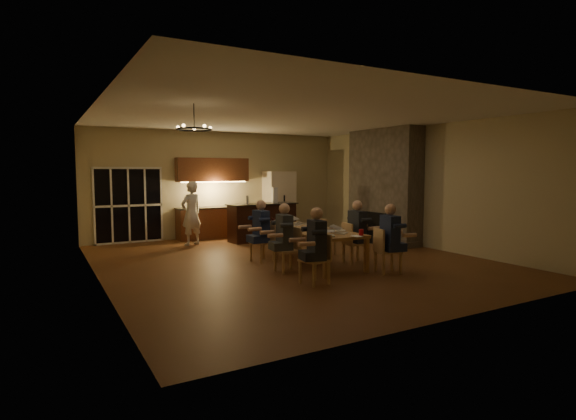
# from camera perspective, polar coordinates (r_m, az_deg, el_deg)

# --- Properties ---
(floor) EXTENTS (9.00, 9.00, 0.00)m
(floor) POSITION_cam_1_polar(r_m,az_deg,el_deg) (10.12, 0.53, -6.51)
(floor) COLOR brown
(floor) RESTS_ON ground
(back_wall) EXTENTS (8.00, 0.04, 3.20)m
(back_wall) POSITION_cam_1_polar(r_m,az_deg,el_deg) (14.02, -8.73, 3.23)
(back_wall) COLOR tan
(back_wall) RESTS_ON ground
(left_wall) EXTENTS (0.04, 9.00, 3.20)m
(left_wall) POSITION_cam_1_polar(r_m,az_deg,el_deg) (8.65, -23.22, 1.82)
(left_wall) COLOR tan
(left_wall) RESTS_ON ground
(right_wall) EXTENTS (0.04, 9.00, 3.20)m
(right_wall) POSITION_cam_1_polar(r_m,az_deg,el_deg) (12.42, 16.85, 2.85)
(right_wall) COLOR tan
(right_wall) RESTS_ON ground
(ceiling) EXTENTS (8.00, 9.00, 0.04)m
(ceiling) POSITION_cam_1_polar(r_m,az_deg,el_deg) (9.99, 0.55, 11.91)
(ceiling) COLOR white
(ceiling) RESTS_ON back_wall
(french_doors) EXTENTS (1.86, 0.08, 2.10)m
(french_doors) POSITION_cam_1_polar(r_m,az_deg,el_deg) (13.29, -19.58, 0.53)
(french_doors) COLOR black
(french_doors) RESTS_ON ground
(fireplace) EXTENTS (0.58, 2.50, 3.20)m
(fireplace) POSITION_cam_1_polar(r_m,az_deg,el_deg) (13.07, 12.07, 3.05)
(fireplace) COLOR #5E534A
(fireplace) RESTS_ON ground
(kitchenette) EXTENTS (2.24, 0.68, 2.40)m
(kitchenette) POSITION_cam_1_polar(r_m,az_deg,el_deg) (13.63, -9.41, 1.49)
(kitchenette) COLOR brown
(kitchenette) RESTS_ON ground
(refrigerator) EXTENTS (0.90, 0.68, 2.00)m
(refrigerator) POSITION_cam_1_polar(r_m,az_deg,el_deg) (14.50, -1.13, 0.97)
(refrigerator) COLOR #EEDFC7
(refrigerator) RESTS_ON ground
(dining_table) EXTENTS (1.10, 2.82, 0.75)m
(dining_table) POSITION_cam_1_polar(r_m,az_deg,el_deg) (9.87, 2.74, -4.59)
(dining_table) COLOR #AA7A44
(dining_table) RESTS_ON ground
(bar_island) EXTENTS (2.11, 0.83, 1.08)m
(bar_island) POSITION_cam_1_polar(r_m,az_deg,el_deg) (13.03, -3.26, -1.53)
(bar_island) COLOR black
(bar_island) RESTS_ON ground
(chair_left_near) EXTENTS (0.51, 0.51, 0.89)m
(chair_left_near) POSITION_cam_1_polar(r_m,az_deg,el_deg) (8.04, 3.38, -6.29)
(chair_left_near) COLOR tan
(chair_left_near) RESTS_ON ground
(chair_left_mid) EXTENTS (0.45, 0.45, 0.89)m
(chair_left_mid) POSITION_cam_1_polar(r_m,az_deg,el_deg) (8.99, -0.09, -5.09)
(chair_left_mid) COLOR tan
(chair_left_mid) RESTS_ON ground
(chair_left_far) EXTENTS (0.53, 0.53, 0.89)m
(chair_left_far) POSITION_cam_1_polar(r_m,az_deg,el_deg) (10.06, -3.29, -4.02)
(chair_left_far) COLOR tan
(chair_left_far) RESTS_ON ground
(chair_right_near) EXTENTS (0.54, 0.54, 0.89)m
(chair_right_near) POSITION_cam_1_polar(r_m,az_deg,el_deg) (9.12, 12.58, -5.06)
(chair_right_near) COLOR tan
(chair_right_near) RESTS_ON ground
(chair_right_mid) EXTENTS (0.49, 0.49, 0.89)m
(chair_right_mid) POSITION_cam_1_polar(r_m,az_deg,el_deg) (9.97, 8.50, -4.14)
(chair_right_mid) COLOR tan
(chair_right_mid) RESTS_ON ground
(chair_right_far) EXTENTS (0.56, 0.56, 0.89)m
(chair_right_far) POSITION_cam_1_polar(r_m,az_deg,el_deg) (10.87, 4.66, -3.34)
(chair_right_far) COLOR tan
(chair_right_far) RESTS_ON ground
(person_left_near) EXTENTS (0.71, 0.71, 1.38)m
(person_left_near) POSITION_cam_1_polar(r_m,az_deg,el_deg) (7.98, 3.65, -4.60)
(person_left_near) COLOR #23262D
(person_left_near) RESTS_ON ground
(person_right_near) EXTENTS (0.70, 0.70, 1.38)m
(person_right_near) POSITION_cam_1_polar(r_m,az_deg,el_deg) (9.03, 12.80, -3.59)
(person_right_near) COLOR navy
(person_right_near) RESTS_ON ground
(person_left_mid) EXTENTS (0.68, 0.68, 1.38)m
(person_left_mid) POSITION_cam_1_polar(r_m,az_deg,el_deg) (8.97, -0.46, -3.52)
(person_left_mid) COLOR #343A3E
(person_left_mid) RESTS_ON ground
(person_right_mid) EXTENTS (0.63, 0.63, 1.38)m
(person_right_mid) POSITION_cam_1_polar(r_m,az_deg,el_deg) (9.93, 8.76, -2.76)
(person_right_mid) COLOR #23262D
(person_right_mid) RESTS_ON ground
(person_left_far) EXTENTS (0.62, 0.62, 1.38)m
(person_left_far) POSITION_cam_1_polar(r_m,az_deg,el_deg) (9.93, -3.43, -2.70)
(person_left_far) COLOR navy
(person_left_far) RESTS_ON ground
(standing_person) EXTENTS (0.74, 0.62, 1.74)m
(standing_person) POSITION_cam_1_polar(r_m,az_deg,el_deg) (12.48, -12.18, -0.40)
(standing_person) COLOR white
(standing_person) RESTS_ON ground
(chandelier) EXTENTS (0.63, 0.63, 0.03)m
(chandelier) POSITION_cam_1_polar(r_m,az_deg,el_deg) (8.22, -11.82, 9.99)
(chandelier) COLOR black
(chandelier) RESTS_ON ceiling
(laptop_a) EXTENTS (0.42, 0.40, 0.23)m
(laptop_a) POSITION_cam_1_polar(r_m,az_deg,el_deg) (8.80, 4.88, -2.57)
(laptop_a) COLOR silver
(laptop_a) RESTS_ON dining_table
(laptop_b) EXTENTS (0.43, 0.42, 0.23)m
(laptop_b) POSITION_cam_1_polar(r_m,az_deg,el_deg) (9.17, 6.79, -2.28)
(laptop_b) COLOR silver
(laptop_b) RESTS_ON dining_table
(laptop_c) EXTENTS (0.38, 0.35, 0.23)m
(laptop_c) POSITION_cam_1_polar(r_m,az_deg,el_deg) (9.75, 1.06, -1.81)
(laptop_c) COLOR silver
(laptop_c) RESTS_ON dining_table
(laptop_d) EXTENTS (0.33, 0.29, 0.23)m
(laptop_d) POSITION_cam_1_polar(r_m,az_deg,el_deg) (9.95, 4.13, -1.68)
(laptop_d) COLOR silver
(laptop_d) RESTS_ON dining_table
(laptop_e) EXTENTS (0.36, 0.33, 0.23)m
(laptop_e) POSITION_cam_1_polar(r_m,az_deg,el_deg) (10.69, -1.26, -1.21)
(laptop_e) COLOR silver
(laptop_e) RESTS_ON dining_table
(laptop_f) EXTENTS (0.41, 0.38, 0.23)m
(laptop_f) POSITION_cam_1_polar(r_m,az_deg,el_deg) (10.83, 1.08, -1.13)
(laptop_f) COLOR silver
(laptop_f) RESTS_ON dining_table
(mug_front) EXTENTS (0.07, 0.07, 0.10)m
(mug_front) POSITION_cam_1_polar(r_m,az_deg,el_deg) (9.39, 4.16, -2.47)
(mug_front) COLOR silver
(mug_front) RESTS_ON dining_table
(mug_mid) EXTENTS (0.08, 0.08, 0.10)m
(mug_mid) POSITION_cam_1_polar(r_m,az_deg,el_deg) (10.36, 1.35, -1.76)
(mug_mid) COLOR silver
(mug_mid) RESTS_ON dining_table
(mug_back) EXTENTS (0.08, 0.08, 0.10)m
(mug_back) POSITION_cam_1_polar(r_m,az_deg,el_deg) (10.30, -0.96, -1.80)
(mug_back) COLOR silver
(mug_back) RESTS_ON dining_table
(redcup_near) EXTENTS (0.09, 0.09, 0.12)m
(redcup_near) POSITION_cam_1_polar(r_m,az_deg,el_deg) (8.96, 9.28, -2.82)
(redcup_near) COLOR #AF0B11
(redcup_near) RESTS_ON dining_table
(redcup_mid) EXTENTS (0.08, 0.08, 0.12)m
(redcup_mid) POSITION_cam_1_polar(r_m,az_deg,el_deg) (9.94, -0.27, -1.99)
(redcup_mid) COLOR #AF0B11
(redcup_mid) RESTS_ON dining_table
(redcup_far) EXTENTS (0.09, 0.09, 0.12)m
(redcup_far) POSITION_cam_1_polar(r_m,az_deg,el_deg) (11.17, -0.38, -1.22)
(redcup_far) COLOR #AF0B11
(redcup_far) RESTS_ON dining_table
(can_silver) EXTENTS (0.07, 0.07, 0.12)m
(can_silver) POSITION_cam_1_polar(r_m,az_deg,el_deg) (9.29, 5.48, -2.50)
(can_silver) COLOR #B2B2B7
(can_silver) RESTS_ON dining_table
(can_cola) EXTENTS (0.06, 0.06, 0.12)m
(can_cola) POSITION_cam_1_polar(r_m,az_deg,el_deg) (10.94, -1.91, -1.35)
(can_cola) COLOR #3F0F0C
(can_cola) RESTS_ON dining_table
(can_right) EXTENTS (0.07, 0.07, 0.12)m
(can_right) POSITION_cam_1_polar(r_m,az_deg,el_deg) (10.19, 3.74, -1.83)
(can_right) COLOR #B2B2B7
(can_right) RESTS_ON dining_table
(plate_near) EXTENTS (0.26, 0.26, 0.02)m
(plate_near) POSITION_cam_1_polar(r_m,az_deg,el_deg) (9.58, 6.58, -2.60)
(plate_near) COLOR silver
(plate_near) RESTS_ON dining_table
(plate_left) EXTENTS (0.22, 0.22, 0.02)m
(plate_left) POSITION_cam_1_polar(r_m,az_deg,el_deg) (8.91, 4.34, -3.15)
(plate_left) COLOR silver
(plate_left) RESTS_ON dining_table
(plate_far) EXTENTS (0.26, 0.26, 0.02)m
(plate_far) POSITION_cam_1_polar(r_m,az_deg,el_deg) (10.64, 2.62, -1.81)
(plate_far) COLOR silver
(plate_far) RESTS_ON dining_table
(notepad) EXTENTS (0.16, 0.22, 0.01)m
(notepad) POSITION_cam_1_polar(r_m,az_deg,el_deg) (8.79, 8.71, -3.32)
(notepad) COLOR white
(notepad) RESTS_ON dining_table
(bar_bottle) EXTENTS (0.08, 0.08, 0.24)m
(bar_bottle) POSITION_cam_1_polar(r_m,az_deg,el_deg) (12.74, -5.17, 1.29)
(bar_bottle) COLOR #99999E
(bar_bottle) RESTS_ON bar_island
(bar_blender) EXTENTS (0.16, 0.16, 0.45)m
(bar_blender) POSITION_cam_1_polar(r_m,az_deg,el_deg) (13.22, -1.70, 1.91)
(bar_blender) COLOR silver
(bar_blender) RESTS_ON bar_island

